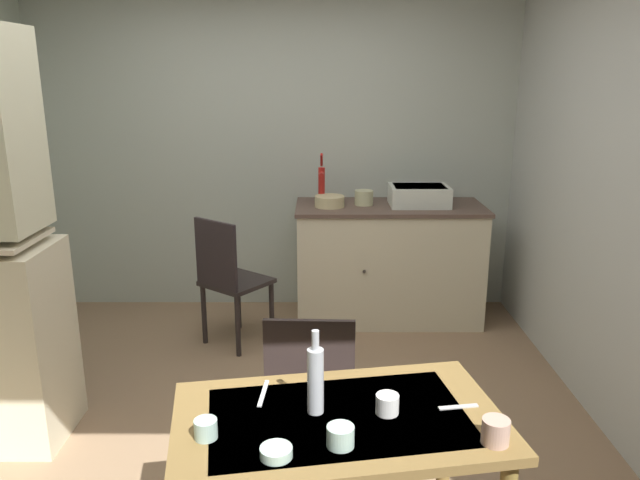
{
  "coord_description": "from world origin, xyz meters",
  "views": [
    {
      "loc": [
        0.36,
        -2.97,
        1.88
      ],
      "look_at": [
        0.35,
        -0.03,
        1.07
      ],
      "focal_mm": 34.15,
      "sensor_mm": 36.0,
      "label": 1
    }
  ],
  "objects": [
    {
      "name": "ground_plane",
      "position": [
        0.0,
        0.0,
        0.0
      ],
      "size": [
        4.78,
        4.78,
        0.0
      ],
      "primitive_type": "plane",
      "color": "#8E7154"
    },
    {
      "name": "teacup_cream",
      "position": [
        -0.01,
        -1.23,
        0.76
      ],
      "size": [
        0.08,
        0.08,
        0.06
      ],
      "primitive_type": "cylinder",
      "color": "#ADD1C1",
      "rests_on": "dining_table"
    },
    {
      "name": "mixing_bowl_counter",
      "position": [
        0.43,
        1.5,
        0.95
      ],
      "size": [
        0.22,
        0.22,
        0.08
      ],
      "primitive_type": "cylinder",
      "color": "beige",
      "rests_on": "counter_cabinet"
    },
    {
      "name": "teacup_mint",
      "position": [
        0.42,
        -1.28,
        0.77
      ],
      "size": [
        0.09,
        0.09,
        0.07
      ],
      "primitive_type": "cylinder",
      "color": "#ADD1C1",
      "rests_on": "dining_table"
    },
    {
      "name": "teaspoon_near_bowl",
      "position": [
        0.85,
        -1.05,
        0.74
      ],
      "size": [
        0.15,
        0.04,
        0.0
      ],
      "primitive_type": "cube",
      "rotation": [
        0.0,
        0.0,
        3.3
      ],
      "color": "beige",
      "rests_on": "dining_table"
    },
    {
      "name": "chair_far_side",
      "position": [
        0.32,
        -0.54,
        0.49
      ],
      "size": [
        0.42,
        0.42,
        0.9
      ],
      "color": "#2E2420",
      "rests_on": "ground"
    },
    {
      "name": "serving_bowl_wide",
      "position": [
        0.22,
        -1.33,
        0.75
      ],
      "size": [
        0.1,
        0.1,
        0.03
      ],
      "primitive_type": "cylinder",
      "color": "#ADD1C1",
      "rests_on": "dining_table"
    },
    {
      "name": "wall_back",
      "position": [
        0.0,
        1.92,
        1.26
      ],
      "size": [
        3.88,
        0.1,
        2.52
      ],
      "primitive_type": "cube",
      "color": "beige",
      "rests_on": "ground"
    },
    {
      "name": "glass_bottle",
      "position": [
        0.34,
        -1.07,
        0.86
      ],
      "size": [
        0.06,
        0.06,
        0.31
      ],
      "color": "#B7BCC1",
      "rests_on": "dining_table"
    },
    {
      "name": "hand_pump",
      "position": [
        0.37,
        1.59,
        1.08
      ],
      "size": [
        0.05,
        0.27,
        0.39
      ],
      "color": "#B21E19",
      "rests_on": "counter_cabinet"
    },
    {
      "name": "dining_table",
      "position": [
        0.42,
        -1.1,
        0.63
      ],
      "size": [
        1.23,
        0.84,
        0.73
      ],
      "color": "olive",
      "rests_on": "ground"
    },
    {
      "name": "mug_dark",
      "position": [
        0.92,
        -1.26,
        0.77
      ],
      "size": [
        0.09,
        0.09,
        0.08
      ],
      "primitive_type": "cylinder",
      "color": "tan",
      "rests_on": "dining_table"
    },
    {
      "name": "mug_tall",
      "position": [
        0.59,
        -1.08,
        0.77
      ],
      "size": [
        0.08,
        0.08,
        0.07
      ],
      "primitive_type": "cylinder",
      "color": "white",
      "rests_on": "dining_table"
    },
    {
      "name": "table_knife",
      "position": [
        0.15,
        -0.95,
        0.74
      ],
      "size": [
        0.03,
        0.19,
        0.0
      ],
      "primitive_type": "cube",
      "rotation": [
        0.0,
        0.0,
        1.5
      ],
      "color": "silver",
      "rests_on": "dining_table"
    },
    {
      "name": "sink_basin",
      "position": [
        1.11,
        1.55,
        0.99
      ],
      "size": [
        0.44,
        0.34,
        0.15
      ],
      "color": "white",
      "rests_on": "counter_cabinet"
    },
    {
      "name": "stoneware_crock",
      "position": [
        0.69,
        1.57,
        0.96
      ],
      "size": [
        0.14,
        0.14,
        0.11
      ],
      "primitive_type": "cylinder",
      "color": "beige",
      "rests_on": "counter_cabinet"
    },
    {
      "name": "chair_by_counter",
      "position": [
        -0.27,
        1.04,
        0.5
      ],
      "size": [
        0.56,
        0.56,
        0.93
      ],
      "color": "#2B2424",
      "rests_on": "ground"
    },
    {
      "name": "counter_cabinet",
      "position": [
        0.89,
        1.55,
        0.46
      ],
      "size": [
        1.43,
        0.64,
        0.91
      ],
      "color": "beige",
      "rests_on": "ground"
    }
  ]
}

